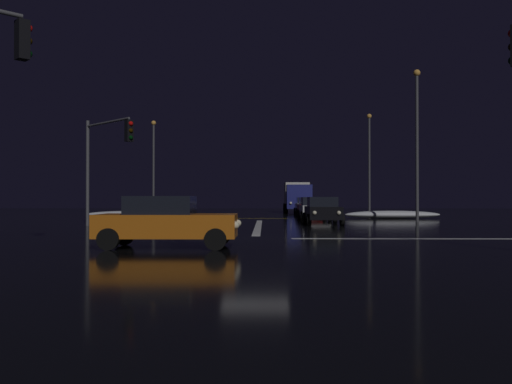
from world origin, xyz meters
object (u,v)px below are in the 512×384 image
(sedan_black, at_px, (323,210))
(sedan_white, at_px, (314,208))
(streetlamp_right_far, at_px, (369,157))
(sedan_orange_crossing, at_px, (166,221))
(sedan_silver, at_px, (306,206))
(sedan_red, at_px, (310,207))
(box_truck, at_px, (297,196))
(streetlamp_left_far, at_px, (154,160))
(streetlamp_right_near, at_px, (417,135))
(traffic_signal_nw, at_px, (105,151))

(sedan_black, bearing_deg, sedan_white, 89.73)
(sedan_white, height_order, streetlamp_right_far, streetlamp_right_far)
(sedan_orange_crossing, bearing_deg, sedan_silver, 78.31)
(sedan_black, height_order, streetlamp_right_far, streetlamp_right_far)
(sedan_black, bearing_deg, streetlamp_right_far, 71.88)
(sedan_red, xyz_separation_m, sedan_silver, (0.10, 5.59, 0.00))
(sedan_black, relative_size, sedan_silver, 1.00)
(sedan_black, bearing_deg, box_truck, 90.07)
(sedan_black, xyz_separation_m, sedan_white, (0.03, 5.90, 0.00))
(sedan_silver, xyz_separation_m, box_truck, (-0.36, 7.54, 0.91))
(sedan_silver, distance_m, streetlamp_right_far, 7.82)
(sedan_black, distance_m, sedan_silver, 17.14)
(streetlamp_right_far, bearing_deg, box_truck, 139.78)
(sedan_red, height_order, sedan_silver, same)
(streetlamp_left_far, bearing_deg, streetlamp_right_near, -38.70)
(streetlamp_right_far, bearing_deg, sedan_black, -108.12)
(sedan_silver, distance_m, traffic_signal_nw, 23.83)
(box_truck, xyz_separation_m, sedan_orange_crossing, (-6.29, -39.67, -0.91))
(box_truck, height_order, streetlamp_right_near, streetlamp_right_near)
(sedan_silver, height_order, sedan_orange_crossing, same)
(sedan_white, relative_size, sedan_silver, 1.00)
(sedan_red, xyz_separation_m, streetlamp_left_far, (-13.88, 7.76, 4.24))
(streetlamp_left_far, bearing_deg, sedan_black, -54.74)
(sedan_red, relative_size, streetlamp_left_far, 0.50)
(box_truck, bearing_deg, traffic_signal_nw, -112.53)
(sedan_white, bearing_deg, streetlamp_left_far, 135.57)
(sedan_orange_crossing, bearing_deg, streetlamp_left_far, 102.07)
(sedan_black, relative_size, streetlamp_right_near, 0.45)
(sedan_red, bearing_deg, streetlamp_right_near, -53.54)
(sedan_black, relative_size, streetlamp_right_far, 0.47)
(sedan_black, distance_m, streetlamp_left_far, 24.03)
(streetlamp_left_far, bearing_deg, streetlamp_right_far, 0.00)
(sedan_red, bearing_deg, streetlamp_left_far, 150.81)
(box_truck, height_order, sedan_orange_crossing, box_truck)
(sedan_silver, relative_size, streetlamp_right_near, 0.45)
(traffic_signal_nw, bearing_deg, sedan_white, 38.12)
(traffic_signal_nw, bearing_deg, box_truck, 67.47)
(sedan_black, height_order, streetlamp_right_near, streetlamp_right_near)
(sedan_red, bearing_deg, sedan_silver, 88.94)
(traffic_signal_nw, distance_m, streetlamp_left_far, 22.66)
(sedan_red, relative_size, sedan_silver, 1.00)
(traffic_signal_nw, xyz_separation_m, streetlamp_right_near, (17.93, 6.54, 1.56))
(streetlamp_right_near, bearing_deg, traffic_signal_nw, -159.95)
(sedan_black, height_order, traffic_signal_nw, traffic_signal_nw)
(sedan_orange_crossing, bearing_deg, sedan_red, 76.15)
(streetlamp_left_far, height_order, streetlamp_right_far, streetlamp_right_far)
(sedan_white, bearing_deg, traffic_signal_nw, -141.88)
(box_truck, distance_m, sedan_orange_crossing, 40.18)
(sedan_white, xyz_separation_m, sedan_red, (0.20, 5.66, 0.00))
(sedan_silver, xyz_separation_m, traffic_signal_nw, (-11.94, -20.37, 3.17))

